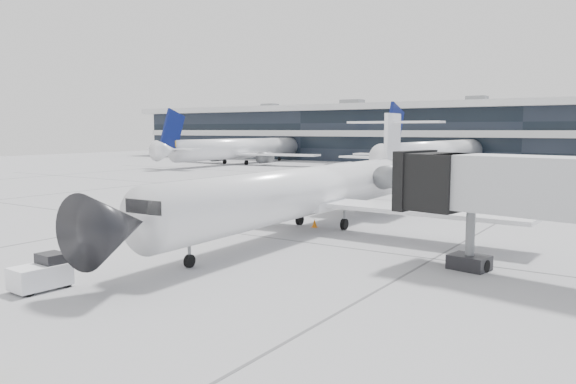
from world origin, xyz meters
The scene contains 8 objects.
ground centered at (0.00, 0.00, 0.00)m, with size 220.00×220.00×0.00m, color gray.
terminal centered at (0.00, 82.00, 5.00)m, with size 170.00×22.00×10.00m, color black.
bg_jet_left centered at (-45.00, 55.00, 0.00)m, with size 32.00×40.00×9.60m, color white, non-canonical shape.
bg_jet_center centered at (-8.00, 55.00, 0.00)m, with size 32.00×40.00×9.60m, color white, non-canonical shape.
regional_jet centered at (1.07, 3.47, 2.57)m, with size 26.10×32.50×7.51m.
baggage_tug centered at (-1.00, -13.47, 0.61)m, with size 1.41×2.21×1.35m.
traffic_cone centered at (0.69, 4.41, 0.25)m, with size 0.40×0.40×0.54m.
far_tug centered at (-16.39, 35.89, 0.65)m, with size 1.98×2.58×1.45m.
Camera 1 is at (18.81, -25.96, 6.20)m, focal length 35.00 mm.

